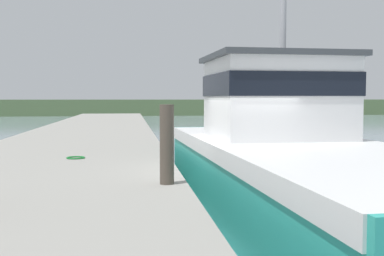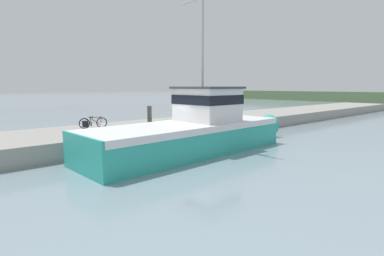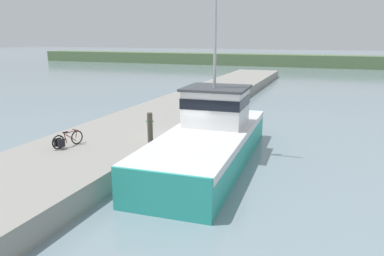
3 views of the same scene
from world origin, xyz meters
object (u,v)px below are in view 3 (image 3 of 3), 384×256
(mooring_post, at_px, (150,128))
(bicycle_touring, at_px, (65,140))
(water_bottle_on_curb, at_px, (54,140))
(fishing_boat_main, at_px, (211,136))

(mooring_post, bearing_deg, bicycle_touring, -146.90)
(water_bottle_on_curb, bearing_deg, mooring_post, 20.90)
(fishing_boat_main, relative_size, bicycle_touring, 8.42)
(fishing_boat_main, relative_size, water_bottle_on_curb, 67.43)
(fishing_boat_main, bearing_deg, bicycle_touring, -153.23)
(bicycle_touring, distance_m, water_bottle_on_curb, 1.19)
(bicycle_touring, height_order, mooring_post, mooring_post)
(mooring_post, height_order, water_bottle_on_curb, mooring_post)
(mooring_post, bearing_deg, water_bottle_on_curb, -159.10)
(water_bottle_on_curb, bearing_deg, bicycle_touring, -23.82)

